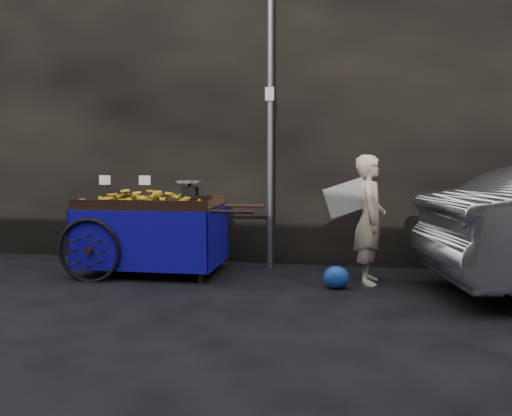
# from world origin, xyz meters

# --- Properties ---
(ground) EXTENTS (80.00, 80.00, 0.00)m
(ground) POSITION_xyz_m (0.00, 0.00, 0.00)
(ground) COLOR black
(ground) RESTS_ON ground
(building_wall) EXTENTS (13.50, 2.00, 5.00)m
(building_wall) POSITION_xyz_m (0.39, 2.60, 2.50)
(building_wall) COLOR black
(building_wall) RESTS_ON ground
(street_pole) EXTENTS (0.12, 0.10, 4.00)m
(street_pole) POSITION_xyz_m (0.30, 1.30, 2.01)
(street_pole) COLOR slate
(street_pole) RESTS_ON ground
(banana_cart) EXTENTS (2.48, 1.27, 1.33)m
(banana_cart) POSITION_xyz_m (-1.23, 0.66, 0.82)
(banana_cart) COLOR black
(banana_cart) RESTS_ON ground
(vendor) EXTENTS (0.75, 0.58, 1.56)m
(vendor) POSITION_xyz_m (1.64, 0.62, 0.78)
(vendor) COLOR beige
(vendor) RESTS_ON ground
(plastic_bag) EXTENTS (0.30, 0.24, 0.27)m
(plastic_bag) POSITION_xyz_m (1.26, 0.27, 0.13)
(plastic_bag) COLOR #1743AE
(plastic_bag) RESTS_ON ground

